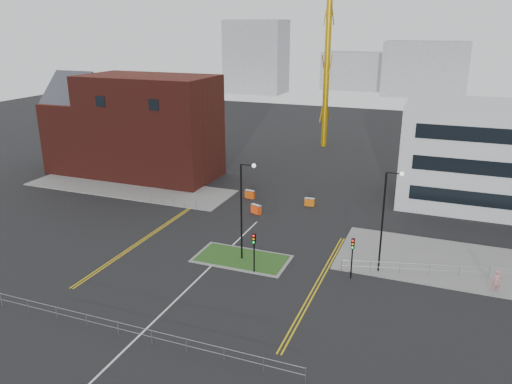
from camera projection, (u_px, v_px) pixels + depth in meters
ground at (179, 297)px, 39.25m from camera, size 200.00×200.00×0.00m
pavement_left at (129, 188)px, 65.55m from camera, size 28.00×8.00×0.12m
pavement_right at (477, 267)px, 44.05m from camera, size 24.00×10.00×0.12m
island_kerb at (242, 259)px, 45.62m from camera, size 8.60×4.60×0.08m
grass_island at (242, 258)px, 45.61m from camera, size 8.00×4.00×0.12m
brick_building at (132, 127)px, 69.71m from camera, size 24.20×10.07×14.24m
streetlamp_island at (244, 204)px, 43.84m from camera, size 1.46×0.36×9.18m
streetlamp_right_near at (386, 214)px, 41.49m from camera, size 1.46×0.36×9.18m
traffic_light_island at (254, 245)px, 42.35m from camera, size 0.28×0.33×3.65m
traffic_light_right at (352, 251)px, 41.37m from camera, size 0.28×0.33×3.65m
railing_front at (134, 330)px, 33.70m from camera, size 24.05×0.05×1.10m
railing_left at (173, 200)px, 58.70m from camera, size 6.05×0.05×1.10m
railing_right at (459, 269)px, 42.13m from camera, size 19.05×5.05×1.10m
centre_line at (191, 285)px, 41.02m from camera, size 0.15×30.00×0.01m
yellow_left_a at (151, 234)px, 51.18m from camera, size 0.12×24.00×0.01m
yellow_left_b at (153, 234)px, 51.07m from camera, size 0.12×24.00×0.01m
yellow_right_a at (316, 284)px, 41.29m from camera, size 0.12×20.00×0.01m
yellow_right_b at (319, 284)px, 41.19m from camera, size 0.12×20.00×0.01m
skyline_a at (256, 57)px, 155.56m from camera, size 18.00×12.00×22.00m
skyline_b at (425, 69)px, 148.18m from camera, size 24.00×12.00×16.00m
skyline_d at (369, 71)px, 163.84m from camera, size 30.00×12.00×12.00m
pedestrian at (497, 282)px, 39.56m from camera, size 0.82×0.63×1.99m
barrier_left at (256, 209)px, 56.51m from camera, size 1.33×0.85×1.06m
barrier_mid at (250, 194)px, 61.53m from camera, size 1.29×0.61×1.04m
barrier_right at (310, 202)px, 58.93m from camera, size 1.18×0.48×0.97m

